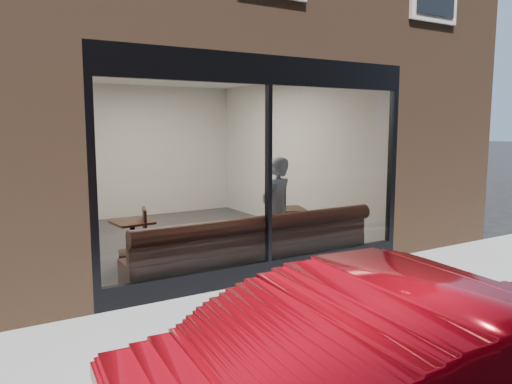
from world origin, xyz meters
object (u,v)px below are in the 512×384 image
person (276,210)px  cafe_table_left (132,222)px  parked_car (458,380)px  banquette (254,259)px  cafe_table_right (287,209)px  cafe_chair_right (268,234)px  cafe_chair_left (133,253)px

person → cafe_table_left: (-2.11, 0.89, -0.13)m
person → parked_car: person is taller
banquette → cafe_table_right: cafe_table_right is taller
cafe_table_left → cafe_table_right: (2.75, -0.26, 0.00)m
cafe_table_left → cafe_table_right: size_ratio=0.90×
parked_car → cafe_chair_right: bearing=-17.2°
person → cafe_chair_right: bearing=-132.3°
cafe_table_left → cafe_chair_right: bearing=1.5°
cafe_table_left → parked_car: 5.72m
banquette → cafe_table_right: size_ratio=6.47×
cafe_table_right → cafe_chair_right: (-0.18, 0.33, -0.50)m
banquette → cafe_chair_left: banquette is taller
cafe_chair_right → parked_car: bearing=81.2°
banquette → cafe_chair_right: (1.08, 1.28, 0.01)m
banquette → cafe_table_left: bearing=140.7°
banquette → cafe_chair_right: size_ratio=8.57×
banquette → person: (0.63, 0.33, 0.65)m
banquette → cafe_chair_left: (-1.47, 1.26, 0.01)m
banquette → cafe_table_right: (1.27, 0.95, 0.52)m
person → parked_car: bearing=52.3°
banquette → parked_car: bearing=-105.4°
cafe_chair_left → parked_car: size_ratio=0.11×
cafe_table_right → cafe_chair_right: cafe_table_right is taller
person → cafe_table_right: size_ratio=2.81×
person → parked_car: (-1.87, -4.82, -0.18)m
cafe_chair_left → parked_car: bearing=107.3°
banquette → cafe_chair_right: bearing=49.8°
person → cafe_chair_left: person is taller
person → cafe_chair_right: size_ratio=3.73×
cafe_chair_right → cafe_table_left: bearing=14.6°
cafe_table_left → cafe_chair_right: cafe_table_left is taller
cafe_table_right → cafe_chair_left: 2.80m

